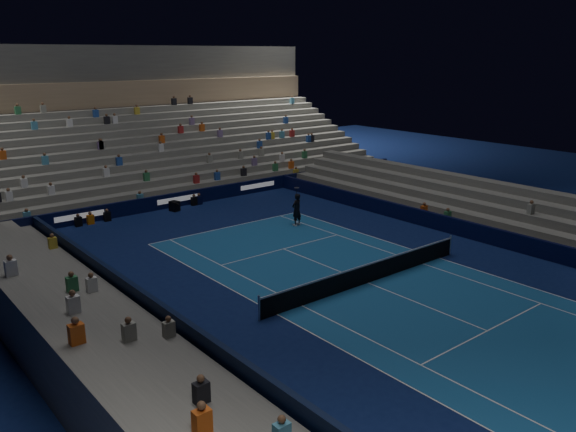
% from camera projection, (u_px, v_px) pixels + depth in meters
% --- Properties ---
extents(ground, '(90.00, 90.00, 0.00)m').
position_uv_depth(ground, '(368.00, 283.00, 27.58)').
color(ground, '#0C1849').
rests_on(ground, ground).
extents(court_surface, '(10.97, 23.77, 0.01)m').
position_uv_depth(court_surface, '(368.00, 283.00, 27.58)').
color(court_surface, '#1A528F').
rests_on(court_surface, ground).
extents(sponsor_barrier_far, '(44.00, 0.25, 1.00)m').
position_uv_depth(sponsor_barrier_far, '(177.00, 200.00, 41.26)').
color(sponsor_barrier_far, black).
rests_on(sponsor_barrier_far, ground).
extents(sponsor_barrier_east, '(0.25, 37.00, 1.00)m').
position_uv_depth(sponsor_barrier_east, '(485.00, 234.00, 33.34)').
color(sponsor_barrier_east, black).
rests_on(sponsor_barrier_east, ground).
extents(sponsor_barrier_west, '(0.25, 37.00, 1.00)m').
position_uv_depth(sponsor_barrier_west, '(187.00, 333.00, 21.55)').
color(sponsor_barrier_west, black).
rests_on(sponsor_barrier_west, ground).
extents(grandstand_main, '(44.00, 15.20, 11.20)m').
position_uv_depth(grandstand_main, '(119.00, 144.00, 47.50)').
color(grandstand_main, slate).
rests_on(grandstand_main, ground).
extents(grandstand_east, '(5.00, 37.00, 2.50)m').
position_uv_depth(grandstand_east, '(518.00, 217.00, 35.34)').
color(grandstand_east, slate).
rests_on(grandstand_east, ground).
extents(grandstand_west, '(5.00, 37.00, 2.50)m').
position_uv_depth(grandstand_west, '(95.00, 352.00, 19.33)').
color(grandstand_west, slate).
rests_on(grandstand_west, ground).
extents(tennis_net, '(12.90, 0.10, 1.10)m').
position_uv_depth(tennis_net, '(368.00, 273.00, 27.44)').
color(tennis_net, '#B2B2B7').
rests_on(tennis_net, ground).
extents(tennis_player, '(0.83, 0.62, 2.07)m').
position_uv_depth(tennis_player, '(297.00, 210.00, 36.55)').
color(tennis_player, black).
rests_on(tennis_player, ground).
extents(broadcast_camera, '(0.65, 1.05, 0.69)m').
position_uv_depth(broadcast_camera, '(175.00, 206.00, 40.09)').
color(broadcast_camera, black).
rests_on(broadcast_camera, ground).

